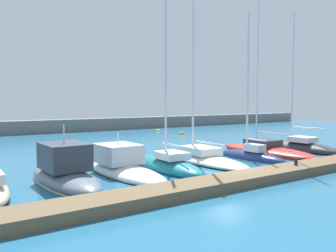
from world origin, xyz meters
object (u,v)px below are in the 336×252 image
at_px(sailboat_teal_fourth, 167,164).
at_px(dock_bollard, 296,162).
at_px(sailboat_charcoal_eighth, 299,147).
at_px(motorboat_white_third, 123,167).
at_px(sailboat_navy_sixth, 251,155).
at_px(mooring_buoy_orange, 181,134).
at_px(sailboat_red_seventh, 266,149).
at_px(sailboat_ivory_fifth, 202,156).
at_px(mooring_buoy_yellow, 158,131).
at_px(motorboat_slate_second, 64,172).

xyz_separation_m(sailboat_teal_fourth, dock_bollard, (6.06, -5.73, 0.42)).
bearing_deg(sailboat_charcoal_eighth, motorboat_white_third, 88.60).
bearing_deg(sailboat_navy_sixth, mooring_buoy_orange, -23.27).
distance_m(sailboat_red_seventh, sailboat_charcoal_eighth, 4.00).
xyz_separation_m(sailboat_ivory_fifth, sailboat_navy_sixth, (3.78, -1.47, -0.02)).
distance_m(sailboat_teal_fourth, mooring_buoy_yellow, 29.89).
bearing_deg(motorboat_slate_second, sailboat_navy_sixth, -93.79).
xyz_separation_m(mooring_buoy_yellow, mooring_buoy_orange, (0.12, -5.92, 0.00)).
bearing_deg(sailboat_navy_sixth, sailboat_red_seventh, -69.29).
bearing_deg(sailboat_red_seventh, motorboat_slate_second, 94.73).
bearing_deg(motorboat_white_third, sailboat_ivory_fifth, -87.38).
bearing_deg(sailboat_teal_fourth, motorboat_white_third, 83.26).
height_order(sailboat_red_seventh, sailboat_charcoal_eighth, sailboat_red_seventh).
bearing_deg(sailboat_charcoal_eighth, dock_bollard, 122.63).
xyz_separation_m(motorboat_white_third, dock_bollard, (9.19, -6.21, 0.34)).
distance_m(sailboat_red_seventh, mooring_buoy_yellow, 24.83).
distance_m(motorboat_slate_second, motorboat_white_third, 3.92).
height_order(motorboat_white_third, sailboat_ivory_fifth, sailboat_ivory_fifth).
bearing_deg(mooring_buoy_yellow, sailboat_ivory_fifth, -115.31).
height_order(motorboat_slate_second, mooring_buoy_orange, motorboat_slate_second).
height_order(sailboat_red_seventh, dock_bollard, sailboat_red_seventh).
xyz_separation_m(sailboat_ivory_fifth, dock_bollard, (2.08, -6.80, 0.36)).
distance_m(motorboat_slate_second, dock_bollard, 14.27).
xyz_separation_m(sailboat_teal_fourth, sailboat_charcoal_eighth, (15.25, 0.48, 0.02)).
bearing_deg(sailboat_red_seventh, sailboat_navy_sixth, 113.77).
distance_m(motorboat_white_third, sailboat_navy_sixth, 10.92).
distance_m(motorboat_white_third, sailboat_ivory_fifth, 7.14).
height_order(mooring_buoy_yellow, mooring_buoy_orange, mooring_buoy_orange).
bearing_deg(dock_bollard, motorboat_slate_second, 156.39).
distance_m(motorboat_slate_second, sailboat_teal_fourth, 7.03).
height_order(sailboat_red_seventh, mooring_buoy_yellow, sailboat_red_seventh).
bearing_deg(sailboat_red_seventh, mooring_buoy_orange, -11.91).
bearing_deg(sailboat_teal_fourth, dock_bollard, -131.52).
distance_m(mooring_buoy_yellow, dock_bollard, 32.67).
bearing_deg(motorboat_slate_second, sailboat_teal_fourth, -92.19).
height_order(motorboat_slate_second, mooring_buoy_yellow, motorboat_slate_second).
bearing_deg(mooring_buoy_yellow, mooring_buoy_orange, -88.84).
height_order(sailboat_ivory_fifth, mooring_buoy_orange, sailboat_ivory_fifth).
bearing_deg(motorboat_slate_second, sailboat_red_seventh, -88.95).
bearing_deg(motorboat_slate_second, dock_bollard, -115.92).
relative_size(sailboat_navy_sixth, mooring_buoy_yellow, 18.35).
relative_size(sailboat_teal_fourth, sailboat_ivory_fifth, 0.70).
relative_size(sailboat_ivory_fifth, mooring_buoy_yellow, 29.48).
relative_size(motorboat_slate_second, sailboat_teal_fourth, 0.61).
height_order(sailboat_teal_fourth, mooring_buoy_orange, sailboat_teal_fourth).
distance_m(motorboat_slate_second, sailboat_red_seventh, 18.34).
bearing_deg(sailboat_navy_sixth, dock_bollard, 160.68).
bearing_deg(sailboat_charcoal_eighth, mooring_buoy_yellow, -2.09).
bearing_deg(sailboat_teal_fourth, mooring_buoy_orange, -36.72).
distance_m(sailboat_teal_fourth, sailboat_navy_sixth, 7.76).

